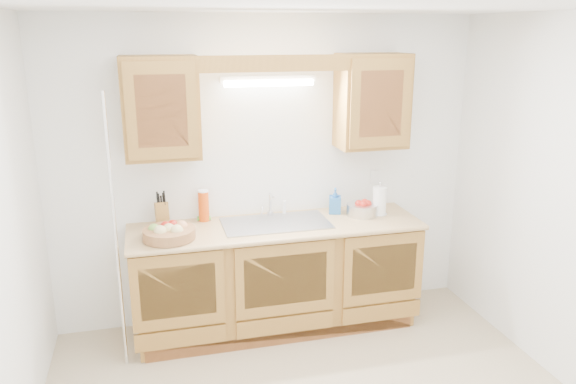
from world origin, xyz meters
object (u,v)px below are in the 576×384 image
object	(u,v)px
fruit_basket	(169,232)
knife_block	(162,214)
paper_towel	(379,201)
apple_bowl	(362,209)

from	to	relation	value
fruit_basket	knife_block	world-z (taller)	knife_block
paper_towel	apple_bowl	world-z (taller)	paper_towel
fruit_basket	knife_block	bearing A→B (deg)	96.92
paper_towel	apple_bowl	bearing A→B (deg)	170.42
apple_bowl	paper_towel	bearing A→B (deg)	-9.58
paper_towel	fruit_basket	bearing A→B (deg)	-175.35
fruit_basket	paper_towel	bearing A→B (deg)	4.65
knife_block	apple_bowl	distance (m)	1.62
fruit_basket	paper_towel	distance (m)	1.72
fruit_basket	paper_towel	size ratio (longest dim) A/B	1.66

